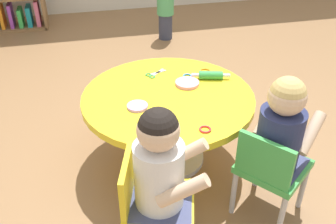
{
  "coord_description": "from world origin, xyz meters",
  "views": [
    {
      "loc": [
        -0.41,
        -1.78,
        1.55
      ],
      "look_at": [
        0.0,
        0.0,
        0.35
      ],
      "focal_mm": 40.7,
      "sensor_mm": 36.0,
      "label": 1
    }
  ],
  "objects_px": {
    "seated_child_left": "(160,163)",
    "craft_scissors": "(154,74)",
    "child_chair_right": "(270,169)",
    "toddler_standing": "(165,4)",
    "craft_table": "(168,110)",
    "child_chair_left": "(152,203)",
    "seated_child_right": "(281,127)",
    "rolling_pin": "(211,75)"
  },
  "relations": [
    {
      "from": "craft_table",
      "to": "rolling_pin",
      "type": "distance_m",
      "value": 0.34
    },
    {
      "from": "rolling_pin",
      "to": "craft_table",
      "type": "bearing_deg",
      "value": -156.75
    },
    {
      "from": "craft_table",
      "to": "seated_child_left",
      "type": "bearing_deg",
      "value": -105.77
    },
    {
      "from": "seated_child_left",
      "to": "craft_scissors",
      "type": "xyz_separation_m",
      "value": [
        0.15,
        0.89,
        -0.07
      ]
    },
    {
      "from": "seated_child_right",
      "to": "craft_scissors",
      "type": "xyz_separation_m",
      "value": [
        -0.45,
        0.77,
        -0.07
      ]
    },
    {
      "from": "seated_child_right",
      "to": "child_chair_right",
      "type": "bearing_deg",
      "value": -141.78
    },
    {
      "from": "child_chair_left",
      "to": "toddler_standing",
      "type": "height_order",
      "value": "toddler_standing"
    },
    {
      "from": "child_chair_left",
      "to": "toddler_standing",
      "type": "xyz_separation_m",
      "value": [
        0.63,
        2.53,
        0.05
      ]
    },
    {
      "from": "seated_child_left",
      "to": "child_chair_right",
      "type": "bearing_deg",
      "value": 9.65
    },
    {
      "from": "craft_table",
      "to": "child_chair_left",
      "type": "bearing_deg",
      "value": -109.21
    },
    {
      "from": "child_chair_right",
      "to": "toddler_standing",
      "type": "relative_size",
      "value": 0.8
    },
    {
      "from": "craft_table",
      "to": "child_chair_left",
      "type": "xyz_separation_m",
      "value": [
        -0.22,
        -0.63,
        -0.06
      ]
    },
    {
      "from": "rolling_pin",
      "to": "toddler_standing",
      "type": "bearing_deg",
      "value": 86.1
    },
    {
      "from": "seated_child_right",
      "to": "toddler_standing",
      "type": "xyz_separation_m",
      "value": [
        -0.0,
        2.42,
        -0.17
      ]
    },
    {
      "from": "child_chair_right",
      "to": "rolling_pin",
      "type": "xyz_separation_m",
      "value": [
        -0.09,
        0.67,
        0.18
      ]
    },
    {
      "from": "rolling_pin",
      "to": "seated_child_right",
      "type": "bearing_deg",
      "value": -79.18
    },
    {
      "from": "seated_child_right",
      "to": "craft_scissors",
      "type": "relative_size",
      "value": 3.62
    },
    {
      "from": "craft_table",
      "to": "seated_child_right",
      "type": "xyz_separation_m",
      "value": [
        0.41,
        -0.52,
        0.17
      ]
    },
    {
      "from": "seated_child_left",
      "to": "rolling_pin",
      "type": "height_order",
      "value": "seated_child_left"
    },
    {
      "from": "seated_child_right",
      "to": "craft_table",
      "type": "bearing_deg",
      "value": 128.67
    },
    {
      "from": "toddler_standing",
      "to": "rolling_pin",
      "type": "bearing_deg",
      "value": -93.9
    },
    {
      "from": "child_chair_right",
      "to": "seated_child_right",
      "type": "height_order",
      "value": "seated_child_right"
    },
    {
      "from": "child_chair_right",
      "to": "toddler_standing",
      "type": "height_order",
      "value": "toddler_standing"
    },
    {
      "from": "seated_child_left",
      "to": "craft_scissors",
      "type": "height_order",
      "value": "seated_child_left"
    },
    {
      "from": "seated_child_left",
      "to": "child_chair_right",
      "type": "distance_m",
      "value": 0.62
    },
    {
      "from": "craft_table",
      "to": "child_chair_right",
      "type": "height_order",
      "value": "child_chair_right"
    },
    {
      "from": "seated_child_right",
      "to": "toddler_standing",
      "type": "relative_size",
      "value": 0.76
    },
    {
      "from": "child_chair_right",
      "to": "craft_scissors",
      "type": "xyz_separation_m",
      "value": [
        -0.42,
        0.8,
        0.16
      ]
    },
    {
      "from": "seated_child_left",
      "to": "rolling_pin",
      "type": "distance_m",
      "value": 0.9
    },
    {
      "from": "child_chair_left",
      "to": "seated_child_left",
      "type": "bearing_deg",
      "value": -16.21
    },
    {
      "from": "seated_child_right",
      "to": "toddler_standing",
      "type": "height_order",
      "value": "seated_child_right"
    },
    {
      "from": "toddler_standing",
      "to": "rolling_pin",
      "type": "xyz_separation_m",
      "value": [
        -0.12,
        -1.77,
        0.13
      ]
    },
    {
      "from": "seated_child_right",
      "to": "rolling_pin",
      "type": "xyz_separation_m",
      "value": [
        -0.12,
        0.64,
        -0.05
      ]
    },
    {
      "from": "craft_scissors",
      "to": "craft_table",
      "type": "bearing_deg",
      "value": -82.85
    },
    {
      "from": "craft_table",
      "to": "child_chair_left",
      "type": "height_order",
      "value": "child_chair_left"
    },
    {
      "from": "seated_child_left",
      "to": "child_chair_right",
      "type": "xyz_separation_m",
      "value": [
        0.56,
        0.1,
        -0.23
      ]
    },
    {
      "from": "seated_child_left",
      "to": "craft_table",
      "type": "bearing_deg",
      "value": 74.23
    },
    {
      "from": "child_chair_left",
      "to": "seated_child_right",
      "type": "bearing_deg",
      "value": 9.8
    },
    {
      "from": "child_chair_left",
      "to": "rolling_pin",
      "type": "xyz_separation_m",
      "value": [
        0.51,
        0.75,
        0.18
      ]
    },
    {
      "from": "child_chair_right",
      "to": "rolling_pin",
      "type": "height_order",
      "value": "child_chair_right"
    },
    {
      "from": "seated_child_left",
      "to": "seated_child_right",
      "type": "distance_m",
      "value": 0.61
    },
    {
      "from": "seated_child_left",
      "to": "toddler_standing",
      "type": "height_order",
      "value": "seated_child_left"
    }
  ]
}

